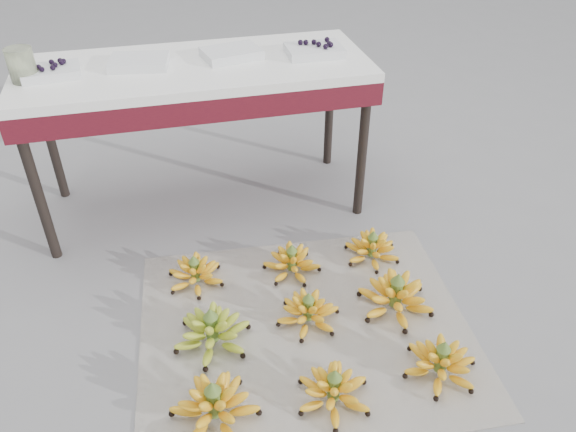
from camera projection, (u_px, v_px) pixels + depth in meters
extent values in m
plane|color=gray|center=(278.00, 335.00, 2.13)|extent=(60.00, 60.00, 0.00)
cube|color=white|center=(305.00, 328.00, 2.16)|extent=(1.32, 1.14, 0.01)
ellipsoid|color=yellow|center=(215.00, 409.00, 1.81)|extent=(0.38, 0.38, 0.09)
ellipsoid|color=yellow|center=(214.00, 402.00, 1.79)|extent=(0.27, 0.27, 0.06)
ellipsoid|color=yellow|center=(213.00, 395.00, 1.77)|extent=(0.17, 0.17, 0.05)
cylinder|color=#516F29|center=(214.00, 402.00, 1.79)|extent=(0.05, 0.05, 0.12)
cone|color=#516F29|center=(212.00, 387.00, 1.75)|extent=(0.06, 0.06, 0.04)
ellipsoid|color=yellow|center=(334.00, 393.00, 1.87)|extent=(0.28, 0.28, 0.08)
ellipsoid|color=yellow|center=(334.00, 387.00, 1.85)|extent=(0.20, 0.20, 0.06)
ellipsoid|color=yellow|center=(334.00, 381.00, 1.83)|extent=(0.13, 0.13, 0.05)
cylinder|color=#516F29|center=(334.00, 387.00, 1.85)|extent=(0.04, 0.04, 0.10)
cone|color=#516F29|center=(335.00, 374.00, 1.81)|extent=(0.05, 0.05, 0.04)
ellipsoid|color=yellow|center=(440.00, 365.00, 1.96)|extent=(0.29, 0.29, 0.08)
ellipsoid|color=yellow|center=(442.00, 359.00, 1.94)|extent=(0.20, 0.20, 0.06)
ellipsoid|color=yellow|center=(443.00, 353.00, 1.92)|extent=(0.13, 0.13, 0.05)
cylinder|color=#516F29|center=(442.00, 359.00, 1.94)|extent=(0.04, 0.04, 0.11)
cone|color=#516F29|center=(445.00, 346.00, 1.90)|extent=(0.05, 0.05, 0.04)
ellipsoid|color=#95BD39|center=(213.00, 335.00, 2.07)|extent=(0.34, 0.34, 0.09)
ellipsoid|color=#95BD39|center=(212.00, 328.00, 2.05)|extent=(0.24, 0.24, 0.06)
ellipsoid|color=#95BD39|center=(211.00, 321.00, 2.03)|extent=(0.16, 0.16, 0.05)
cylinder|color=#516F29|center=(212.00, 328.00, 2.05)|extent=(0.05, 0.05, 0.12)
cone|color=#516F29|center=(210.00, 313.00, 2.01)|extent=(0.06, 0.06, 0.04)
ellipsoid|color=yellow|center=(308.00, 314.00, 2.16)|extent=(0.32, 0.32, 0.07)
ellipsoid|color=yellow|center=(308.00, 308.00, 2.14)|extent=(0.22, 0.22, 0.05)
ellipsoid|color=yellow|center=(308.00, 303.00, 2.13)|extent=(0.15, 0.15, 0.05)
cylinder|color=#516F29|center=(308.00, 308.00, 2.14)|extent=(0.04, 0.04, 0.10)
cone|color=#516F29|center=(309.00, 296.00, 2.11)|extent=(0.05, 0.05, 0.04)
ellipsoid|color=yellow|center=(395.00, 300.00, 2.22)|extent=(0.35, 0.35, 0.09)
ellipsoid|color=yellow|center=(396.00, 293.00, 2.19)|extent=(0.24, 0.24, 0.07)
ellipsoid|color=yellow|center=(397.00, 286.00, 2.17)|extent=(0.16, 0.16, 0.06)
cylinder|color=#516F29|center=(396.00, 293.00, 2.19)|extent=(0.05, 0.05, 0.12)
cone|color=#516F29|center=(398.00, 278.00, 2.15)|extent=(0.06, 0.06, 0.04)
ellipsoid|color=yellow|center=(196.00, 276.00, 2.34)|extent=(0.25, 0.25, 0.07)
ellipsoid|color=yellow|center=(195.00, 270.00, 2.33)|extent=(0.18, 0.18, 0.05)
ellipsoid|color=yellow|center=(194.00, 265.00, 2.31)|extent=(0.12, 0.12, 0.04)
cylinder|color=#516F29|center=(195.00, 270.00, 2.33)|extent=(0.04, 0.04, 0.10)
cone|color=#516F29|center=(193.00, 259.00, 2.29)|extent=(0.05, 0.05, 0.04)
ellipsoid|color=yellow|center=(292.00, 265.00, 2.40)|extent=(0.32, 0.32, 0.07)
ellipsoid|color=yellow|center=(292.00, 259.00, 2.38)|extent=(0.22, 0.22, 0.05)
ellipsoid|color=yellow|center=(292.00, 254.00, 2.37)|extent=(0.15, 0.15, 0.04)
cylinder|color=#516F29|center=(292.00, 259.00, 2.38)|extent=(0.04, 0.04, 0.10)
cone|color=#516F29|center=(292.00, 248.00, 2.35)|extent=(0.05, 0.05, 0.04)
ellipsoid|color=yellow|center=(372.00, 251.00, 2.48)|extent=(0.25, 0.25, 0.07)
ellipsoid|color=yellow|center=(372.00, 245.00, 2.46)|extent=(0.18, 0.18, 0.05)
ellipsoid|color=yellow|center=(373.00, 240.00, 2.44)|extent=(0.11, 0.11, 0.05)
cylinder|color=#516F29|center=(372.00, 245.00, 2.46)|extent=(0.04, 0.04, 0.10)
cone|color=#516F29|center=(374.00, 234.00, 2.42)|extent=(0.05, 0.05, 0.04)
cylinder|color=black|center=(37.00, 191.00, 2.32)|extent=(0.04, 0.04, 0.69)
cylinder|color=black|center=(362.00, 151.00, 2.60)|extent=(0.04, 0.04, 0.69)
cylinder|color=black|center=(49.00, 135.00, 2.72)|extent=(0.04, 0.04, 0.69)
cylinder|color=black|center=(330.00, 106.00, 3.00)|extent=(0.04, 0.04, 0.69)
cube|color=#59101A|center=(196.00, 84.00, 2.49)|extent=(1.53, 0.61, 0.10)
cube|color=white|center=(195.00, 68.00, 2.44)|extent=(1.53, 0.61, 0.04)
cube|color=silver|center=(51.00, 72.00, 2.31)|extent=(0.24, 0.19, 0.04)
sphere|color=black|center=(61.00, 62.00, 2.31)|extent=(0.02, 0.02, 0.02)
sphere|color=black|center=(39.00, 67.00, 2.27)|extent=(0.02, 0.02, 0.02)
sphere|color=black|center=(53.00, 68.00, 2.26)|extent=(0.02, 0.02, 0.02)
sphere|color=black|center=(63.00, 61.00, 2.32)|extent=(0.02, 0.02, 0.02)
sphere|color=black|center=(42.00, 69.00, 2.25)|extent=(0.02, 0.02, 0.02)
sphere|color=black|center=(35.00, 66.00, 2.28)|extent=(0.02, 0.02, 0.02)
sphere|color=black|center=(51.00, 62.00, 2.32)|extent=(0.02, 0.02, 0.02)
sphere|color=black|center=(55.00, 65.00, 2.29)|extent=(0.02, 0.02, 0.02)
sphere|color=black|center=(60.00, 61.00, 2.33)|extent=(0.02, 0.02, 0.02)
cube|color=silver|center=(139.00, 62.00, 2.39)|extent=(0.27, 0.21, 0.04)
cube|color=silver|center=(232.00, 53.00, 2.48)|extent=(0.28, 0.23, 0.04)
cube|color=silver|center=(314.00, 50.00, 2.51)|extent=(0.25, 0.18, 0.04)
sphere|color=black|center=(331.00, 45.00, 2.48)|extent=(0.02, 0.02, 0.02)
sphere|color=black|center=(306.00, 42.00, 2.50)|extent=(0.02, 0.02, 0.02)
sphere|color=black|center=(300.00, 42.00, 2.50)|extent=(0.02, 0.02, 0.02)
sphere|color=black|center=(314.00, 42.00, 2.51)|extent=(0.02, 0.02, 0.02)
sphere|color=black|center=(327.00, 40.00, 2.53)|extent=(0.02, 0.02, 0.02)
sphere|color=black|center=(326.00, 47.00, 2.46)|extent=(0.02, 0.02, 0.02)
sphere|color=black|center=(329.00, 44.00, 2.49)|extent=(0.02, 0.02, 0.02)
sphere|color=black|center=(319.00, 44.00, 2.48)|extent=(0.02, 0.02, 0.02)
cylinder|color=beige|center=(22.00, 65.00, 2.23)|extent=(0.11, 0.11, 0.13)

